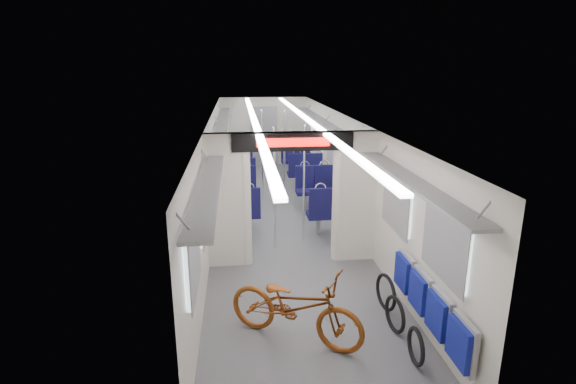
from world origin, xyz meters
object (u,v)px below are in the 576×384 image
(bicycle, at_px, (295,306))
(stanchion_near_right, at_px, (304,185))
(seat_bay_far_right, at_px, (300,162))
(stanchion_far_right, at_px, (284,157))
(seat_bay_near_left, at_px, (238,196))
(seat_bay_near_right, at_px, (322,195))
(bike_hoop_b, at_px, (395,316))
(stanchion_near_left, at_px, (275,190))
(flip_bench, at_px, (429,303))
(bike_hoop_c, at_px, (386,294))
(seat_bay_far_left, at_px, (237,167))
(stanchion_far_left, at_px, (263,155))
(bike_hoop_a, at_px, (416,348))

(bicycle, height_order, stanchion_near_right, stanchion_near_right)
(seat_bay_far_right, distance_m, stanchion_far_right, 2.26)
(seat_bay_near_left, relative_size, stanchion_far_right, 0.92)
(seat_bay_near_right, bearing_deg, stanchion_far_right, 115.30)
(bike_hoop_b, distance_m, stanchion_near_left, 3.35)
(bicycle, xyz_separation_m, seat_bay_far_right, (1.18, 8.03, 0.08))
(seat_bay_near_right, distance_m, stanchion_near_left, 2.02)
(stanchion_far_right, bearing_deg, stanchion_near_right, -88.13)
(flip_bench, xyz_separation_m, seat_bay_far_right, (-0.42, 8.32, -0.02))
(flip_bench, bearing_deg, seat_bay_near_right, 95.00)
(seat_bay_far_right, xyz_separation_m, stanchion_near_right, (-0.60, -4.78, 0.59))
(bike_hoop_c, xyz_separation_m, stanchion_far_right, (-0.87, 5.38, 0.90))
(bike_hoop_c, distance_m, seat_bay_far_left, 7.24)
(seat_bay_near_right, bearing_deg, stanchion_near_right, -115.64)
(flip_bench, bearing_deg, seat_bay_near_left, 114.63)
(flip_bench, bearing_deg, bike_hoop_c, 105.14)
(flip_bench, xyz_separation_m, stanchion_near_left, (-1.60, 3.26, 0.57))
(bicycle, relative_size, bike_hoop_b, 3.65)
(bike_hoop_c, distance_m, stanchion_far_left, 5.86)
(bike_hoop_c, relative_size, seat_bay_far_right, 0.25)
(bike_hoop_c, bearing_deg, stanchion_near_left, 119.75)
(bike_hoop_c, bearing_deg, flip_bench, -74.86)
(seat_bay_near_right, xyz_separation_m, stanchion_near_left, (-1.19, -1.53, 0.60))
(bike_hoop_c, height_order, seat_bay_near_left, seat_bay_near_left)
(bicycle, xyz_separation_m, seat_bay_near_right, (1.18, 4.50, 0.08))
(bicycle, bearing_deg, bike_hoop_b, -56.29)
(bike_hoop_b, xyz_separation_m, stanchion_near_left, (-1.31, 2.94, 0.93))
(stanchion_far_right, bearing_deg, flip_bench, -79.95)
(stanchion_far_left, bearing_deg, flip_bench, -75.83)
(bicycle, bearing_deg, seat_bay_far_right, 23.77)
(seat_bay_near_left, bearing_deg, seat_bay_far_right, 60.69)
(stanchion_far_right, bearing_deg, bike_hoop_c, -80.79)
(bike_hoop_a, bearing_deg, bike_hoop_b, 91.48)
(bike_hoop_c, distance_m, seat_bay_near_right, 3.94)
(bike_hoop_a, xyz_separation_m, seat_bay_far_left, (-2.02, 8.14, 0.37))
(bike_hoop_b, xyz_separation_m, seat_bay_far_left, (-2.00, 7.48, 0.35))
(stanchion_near_left, xyz_separation_m, stanchion_far_left, (-0.03, 3.22, 0.00))
(seat_bay_near_left, height_order, seat_bay_far_left, seat_bay_far_left)
(bike_hoop_c, bearing_deg, bike_hoop_b, -95.89)
(stanchion_near_left, distance_m, stanchion_near_right, 0.65)
(seat_bay_far_right, xyz_separation_m, stanchion_far_right, (-0.69, -2.07, 0.59))
(seat_bay_near_left, xyz_separation_m, stanchion_near_left, (0.68, -1.73, 0.60))
(stanchion_near_right, xyz_separation_m, stanchion_far_left, (-0.62, 2.94, 0.00))
(bicycle, xyz_separation_m, seat_bay_far_left, (-0.69, 7.51, 0.10))
(bike_hoop_a, height_order, bike_hoop_c, bike_hoop_c)
(stanchion_near_left, bearing_deg, seat_bay_far_right, 76.82)
(bike_hoop_b, height_order, bike_hoop_c, bike_hoop_c)
(flip_bench, relative_size, seat_bay_near_right, 0.99)
(flip_bench, distance_m, stanchion_near_right, 3.73)
(bike_hoop_b, distance_m, seat_bay_far_right, 8.00)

